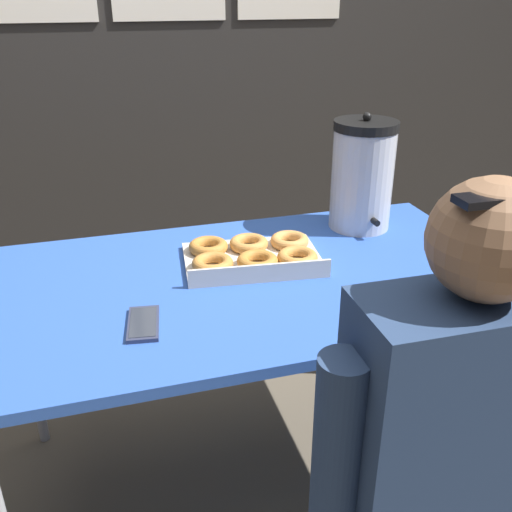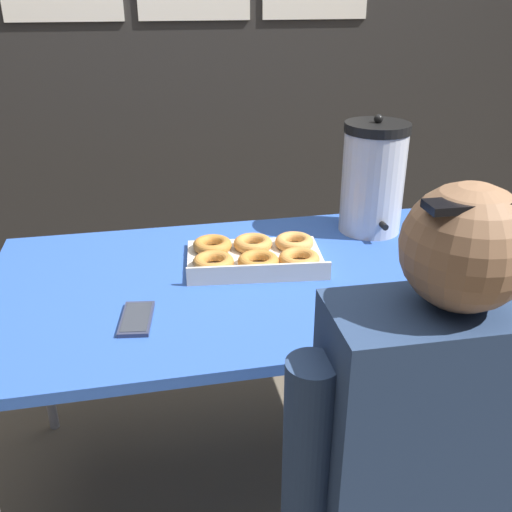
{
  "view_description": "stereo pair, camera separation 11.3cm",
  "coord_description": "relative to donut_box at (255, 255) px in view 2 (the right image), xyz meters",
  "views": [
    {
      "loc": [
        -0.38,
        -1.31,
        1.42
      ],
      "look_at": [
        0.01,
        0.0,
        0.77
      ],
      "focal_mm": 40.0,
      "sensor_mm": 36.0,
      "label": 1
    },
    {
      "loc": [
        -0.27,
        -1.33,
        1.42
      ],
      "look_at": [
        0.01,
        0.0,
        0.77
      ],
      "focal_mm": 40.0,
      "sensor_mm": 36.0,
      "label": 2
    }
  ],
  "objects": [
    {
      "name": "folding_table",
      "position": [
        -0.02,
        -0.08,
        -0.07
      ],
      "size": [
        1.4,
        0.8,
        0.71
      ],
      "color": "#2D56B2",
      "rests_on": "ground"
    },
    {
      "name": "back_wall",
      "position": [
        -0.02,
        1.21,
        0.52
      ],
      "size": [
        6.0,
        0.11,
        2.51
      ],
      "color": "#282623",
      "rests_on": "ground"
    },
    {
      "name": "donut_box",
      "position": [
        0.0,
        0.0,
        0.0
      ],
      "size": [
        0.41,
        0.3,
        0.05
      ],
      "rotation": [
        0.0,
        0.0,
        -0.11
      ],
      "color": "beige",
      "rests_on": "folding_table"
    },
    {
      "name": "ground_plane",
      "position": [
        -0.02,
        -0.08,
        -0.74
      ],
      "size": [
        12.0,
        12.0,
        0.0
      ],
      "primitive_type": "plane",
      "color": "brown"
    },
    {
      "name": "person_seated",
      "position": [
        0.18,
        -0.72,
        -0.18
      ],
      "size": [
        0.55,
        0.23,
        1.16
      ],
      "rotation": [
        0.0,
        0.0,
        3.12
      ],
      "color": "#33332D",
      "rests_on": "ground"
    },
    {
      "name": "cell_phone",
      "position": [
        -0.33,
        -0.25,
        -0.02
      ],
      "size": [
        0.09,
        0.15,
        0.01
      ],
      "rotation": [
        0.0,
        0.0,
        -0.14
      ],
      "color": "#2D334C",
      "rests_on": "folding_table"
    },
    {
      "name": "coffee_urn",
      "position": [
        0.4,
        0.16,
        0.15
      ],
      "size": [
        0.2,
        0.22,
        0.37
      ],
      "color": "silver",
      "rests_on": "folding_table"
    }
  ]
}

